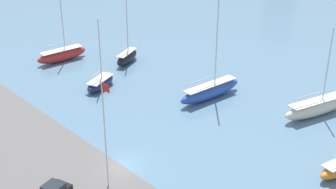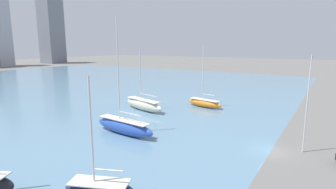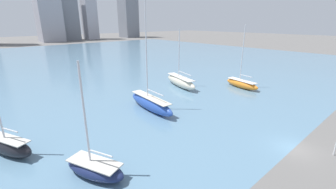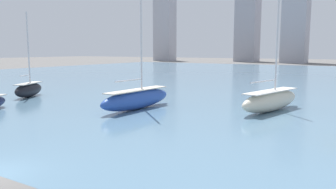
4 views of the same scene
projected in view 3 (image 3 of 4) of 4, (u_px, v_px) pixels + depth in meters
The scene contains 8 objects.
ground_plane at pixel (294, 148), 24.78m from camera, with size 500.00×500.00×0.00m, color #605E5B.
harbor_water at pixel (70, 64), 74.43m from camera, with size 180.00×140.00×0.00m.
distant_city_skyline at pixel (25, 8), 145.25m from camera, with size 192.16×22.31×52.58m.
sailboat_cream at pixel (181, 82), 47.87m from camera, with size 4.67×10.95×11.93m.
sailboat_blue at pixel (151, 103), 35.09m from camera, with size 2.70×11.00×16.75m.
sailboat_navy at pixel (95, 168), 20.11m from camera, with size 4.52×6.54×10.45m.
sailboat_orange at pixel (242, 84), 47.17m from camera, with size 3.27×8.26×12.81m.
sailboat_black at pixel (9, 146), 23.25m from camera, with size 4.24×6.50×11.67m.
Camera 3 is at (-24.84, -6.93, 13.34)m, focal length 24.00 mm.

